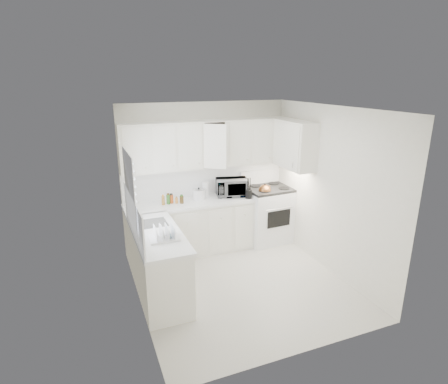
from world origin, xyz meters
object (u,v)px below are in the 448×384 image
stove (269,207)px  utensil_crock (249,188)px  microwave (232,185)px  rice_cooker (199,194)px  tea_kettle (265,190)px  dish_rack (163,232)px

stove → utensil_crock: size_ratio=3.49×
microwave → utensil_crock: 0.34m
rice_cooker → utensil_crock: 0.88m
microwave → utensil_crock: utensil_crock is taller
tea_kettle → rice_cooker: 1.19m
stove → microwave: 0.86m
tea_kettle → rice_cooker: size_ratio=1.29×
dish_rack → tea_kettle: bearing=30.2°
utensil_crock → dish_rack: 2.11m
stove → rice_cooker: (-1.34, 0.09, 0.39)m
microwave → utensil_crock: bearing=-38.8°
microwave → utensil_crock: size_ratio=1.45×
utensil_crock → dish_rack: bearing=-147.3°
tea_kettle → stove: bearing=21.2°
stove → microwave: bearing=170.0°
tea_kettle → microwave: size_ratio=0.50×
stove → microwave: stove is taller
tea_kettle → microwave: microwave is taller
stove → dish_rack: 2.66m
dish_rack → utensil_crock: bearing=34.1°
utensil_crock → dish_rack: (-1.77, -1.14, -0.09)m
rice_cooker → dish_rack: 1.69m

